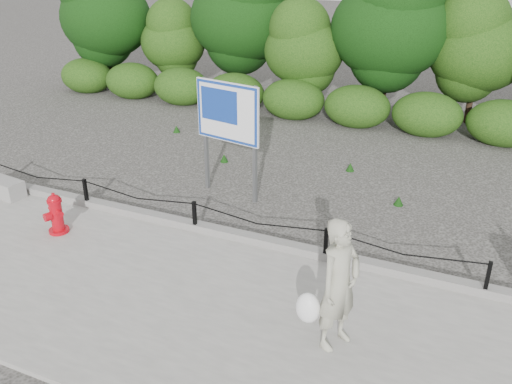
{
  "coord_description": "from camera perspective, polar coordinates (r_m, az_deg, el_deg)",
  "views": [
    {
      "loc": [
        4.62,
        -7.58,
        4.91
      ],
      "look_at": [
        1.14,
        0.2,
        1.0
      ],
      "focal_mm": 38.0,
      "sensor_mm": 36.0,
      "label": 1
    }
  ],
  "objects": [
    {
      "name": "advertising_sign",
      "position": [
        11.03,
        -3.01,
        7.84
      ],
      "size": [
        1.51,
        0.4,
        2.45
      ],
      "rotation": [
        0.0,
        0.0,
        -0.2
      ],
      "color": "slate",
      "rests_on": "ground"
    },
    {
      "name": "fire_hydrant",
      "position": [
        10.48,
        -20.32,
        -2.17
      ],
      "size": [
        0.48,
        0.48,
        0.78
      ],
      "rotation": [
        0.0,
        0.0,
        -0.39
      ],
      "color": "#B60612",
      "rests_on": "sidewalk"
    },
    {
      "name": "sidewalk",
      "position": [
        8.73,
        -13.05,
        -10.0
      ],
      "size": [
        14.0,
        4.0,
        0.08
      ],
      "primitive_type": "cube",
      "color": "gray",
      "rests_on": "ground"
    },
    {
      "name": "concrete_block",
      "position": [
        12.61,
        -25.28,
        0.53
      ],
      "size": [
        1.18,
        0.54,
        0.36
      ],
      "primitive_type": "cube",
      "rotation": [
        0.0,
        0.0,
        -0.13
      ],
      "color": "gray",
      "rests_on": "sidewalk"
    },
    {
      "name": "ground",
      "position": [
        10.14,
        -6.38,
        -4.47
      ],
      "size": [
        90.0,
        90.0,
        0.0
      ],
      "primitive_type": "plane",
      "color": "#2D2B28",
      "rests_on": "ground"
    },
    {
      "name": "chain_barrier",
      "position": [
        9.93,
        -6.5,
        -2.17
      ],
      "size": [
        10.06,
        0.06,
        0.6
      ],
      "color": "black",
      "rests_on": "sidewalk"
    },
    {
      "name": "treeline",
      "position": [
        17.29,
        9.46,
        16.66
      ],
      "size": [
        20.58,
        3.8,
        4.8
      ],
      "color": "black",
      "rests_on": "ground"
    },
    {
      "name": "pedestrian",
      "position": [
        7.03,
        8.54,
        -9.8
      ],
      "size": [
        0.85,
        0.78,
        1.82
      ],
      "rotation": [
        0.0,
        0.0,
        1.15
      ],
      "color": "#A1A08A",
      "rests_on": "sidewalk"
    },
    {
      "name": "curb",
      "position": [
        10.11,
        -6.28,
        -3.6
      ],
      "size": [
        14.0,
        0.22,
        0.14
      ],
      "primitive_type": "cube",
      "color": "slate",
      "rests_on": "sidewalk"
    }
  ]
}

